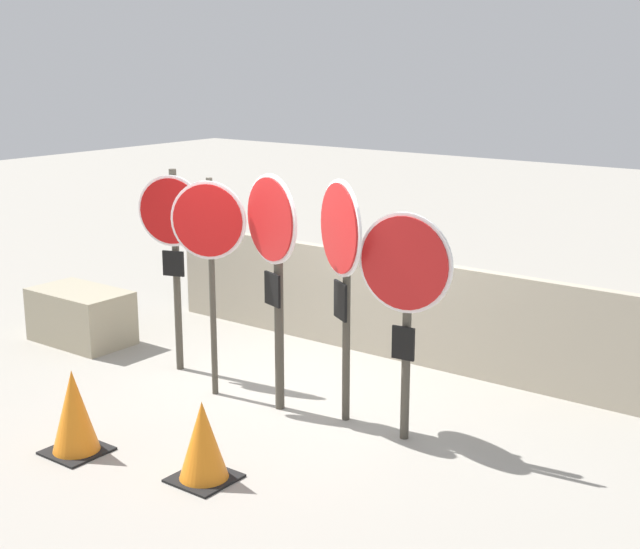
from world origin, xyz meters
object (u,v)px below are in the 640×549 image
stop_sign_2 (274,249)px  traffic_cone_1 (74,412)px  traffic_cone_0 (203,441)px  stop_sign_4 (405,283)px  stop_sign_0 (173,233)px  storage_crate (81,316)px  stop_sign_1 (209,237)px  stop_sign_3 (341,251)px

stop_sign_2 → traffic_cone_1: 2.21m
traffic_cone_0 → stop_sign_4: bearing=61.5°
stop_sign_0 → traffic_cone_1: 2.35m
stop_sign_0 → stop_sign_4: 2.82m
stop_sign_2 → storage_crate: stop_sign_2 is taller
stop_sign_4 → traffic_cone_0: size_ratio=3.06×
traffic_cone_1 → stop_sign_1: bearing=89.1°
stop_sign_3 → stop_sign_1: bearing=-137.9°
traffic_cone_0 → traffic_cone_1: bearing=-166.7°
stop_sign_3 → storage_crate: 3.94m
stop_sign_2 → stop_sign_3: (0.64, 0.16, 0.04)m
stop_sign_1 → traffic_cone_1: stop_sign_1 is taller
stop_sign_0 → stop_sign_3: size_ratio=0.96×
stop_sign_2 → stop_sign_4: bearing=24.1°
stop_sign_3 → stop_sign_4: 0.70m
stop_sign_1 → storage_crate: 2.72m
traffic_cone_1 → storage_crate: traffic_cone_1 is taller
stop_sign_0 → traffic_cone_1: bearing=-87.8°
stop_sign_1 → storage_crate: size_ratio=1.83×
stop_sign_2 → stop_sign_3: bearing=32.9°
stop_sign_0 → storage_crate: stop_sign_0 is taller
stop_sign_4 → stop_sign_2: bearing=179.5°
stop_sign_2 → stop_sign_4: stop_sign_2 is taller
traffic_cone_1 → stop_sign_0: bearing=111.8°
traffic_cone_1 → stop_sign_3: bearing=53.8°
storage_crate → stop_sign_2: bearing=-4.1°
stop_sign_1 → traffic_cone_1: size_ratio=2.94×
stop_sign_2 → stop_sign_4: (1.31, 0.12, -0.14)m
stop_sign_0 → stop_sign_3: stop_sign_3 is taller
stop_sign_1 → traffic_cone_1: 2.03m
stop_sign_4 → traffic_cone_1: stop_sign_4 is taller
stop_sign_0 → stop_sign_1: bearing=-40.1°
stop_sign_3 → stop_sign_4: (0.68, -0.04, -0.18)m
traffic_cone_1 → stop_sign_4: bearing=41.9°
stop_sign_4 → traffic_cone_0: bearing=-124.4°
stop_sign_3 → storage_crate: bearing=-149.4°
stop_sign_0 → traffic_cone_0: bearing=-59.4°
stop_sign_2 → traffic_cone_0: stop_sign_2 is taller
stop_sign_0 → storage_crate: (-1.59, 0.01, -1.16)m
stop_sign_0 → stop_sign_4: bearing=-21.3°
stop_sign_4 → storage_crate: 4.54m
traffic_cone_0 → traffic_cone_1: traffic_cone_1 is taller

